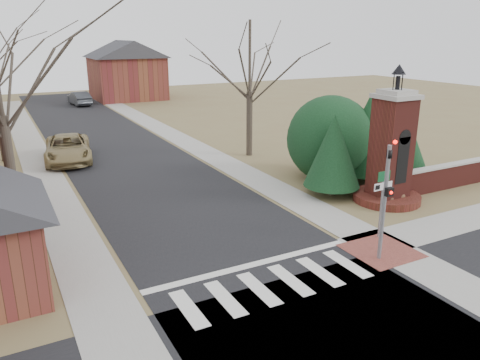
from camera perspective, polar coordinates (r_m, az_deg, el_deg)
ground at (r=14.98m, az=5.94°, el=-13.91°), size 120.00×120.00×0.00m
main_street at (r=34.23m, az=-14.97°, el=3.72°), size 8.00×70.00×0.01m
cross_street at (r=13.04m, az=13.72°, el=-19.66°), size 120.00×8.00×0.01m
crosswalk_zone at (r=15.55m, az=4.27°, el=-12.56°), size 8.00×2.20×0.02m
stop_bar at (r=16.67m, az=1.49°, el=-10.31°), size 8.00×0.35×0.02m
sidewalk_right_main at (r=35.70m, az=-6.83°, el=4.75°), size 2.00×60.00×0.02m
sidewalk_left at (r=33.50m, az=-23.63°, el=2.55°), size 2.00×60.00×0.02m
curb_apron at (r=18.42m, az=16.82°, el=-8.27°), size 2.40×2.40×0.02m
traffic_signal_pole at (r=16.87m, az=17.36°, el=-1.28°), size 0.28×0.41×4.50m
sign_post at (r=18.88m, az=16.97°, el=-1.30°), size 0.90×0.07×2.75m
brick_gate_monument at (r=23.19m, az=17.87°, el=2.59°), size 3.20×3.20×6.47m
brick_garden_wall at (r=26.91m, az=24.31°, el=0.53°), size 7.50×0.50×1.30m
house_distant_right at (r=60.63m, az=-13.68°, el=13.05°), size 8.80×8.80×7.30m
evergreen_near at (r=23.39m, az=11.30°, el=3.56°), size 2.80×2.80×4.10m
evergreen_mid at (r=26.35m, az=15.31°, el=5.49°), size 3.40×3.40×4.70m
evergreen_far at (r=27.22m, az=19.72°, el=3.94°), size 2.40×2.40×3.30m
evergreen_mass at (r=26.37m, az=10.96°, el=5.36°), size 4.80×4.80×4.80m
bare_tree_3 at (r=30.39m, az=1.20°, el=15.39°), size 7.00×7.00×9.70m
pickup_truck at (r=31.58m, az=-20.24°, el=3.62°), size 3.52×6.21×1.63m
distant_car at (r=56.62m, az=-19.00°, el=9.40°), size 2.07×4.84×1.55m
dry_shrub_left at (r=23.16m, az=17.45°, el=-2.05°), size 0.73×0.73×0.73m
dry_shrub_right at (r=23.65m, az=18.68°, el=-1.73°), size 0.76×0.76×0.76m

